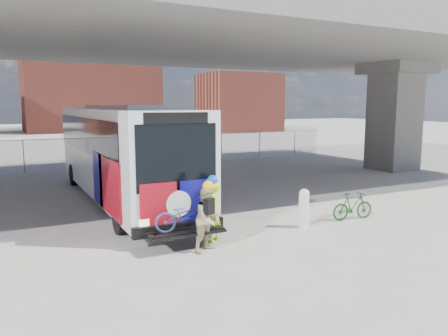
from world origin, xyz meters
TOP-DOWN VIEW (x-y plane):
  - ground at (0.00, 0.00)m, footprint 160.00×160.00m
  - bus at (-2.00, 2.89)m, footprint 2.67×12.95m
  - overpass at (0.00, 4.00)m, footprint 40.00×16.00m
  - chainlink_fence at (0.00, 12.00)m, footprint 30.00×0.06m
  - brick_buildings at (1.23, 48.23)m, footprint 54.00×22.00m
  - smokestack at (14.00, 55.00)m, footprint 2.20×2.20m
  - bollard at (1.94, -3.45)m, footprint 0.31×0.31m
  - cyclist_hivis at (-1.12, -3.45)m, footprint 0.73×0.70m
  - cyclist_tan at (-1.54, -4.06)m, footprint 1.00×0.91m
  - bike_parked at (3.92, -3.45)m, footprint 1.53×0.60m

SIDE VIEW (x-z plane):
  - ground at x=0.00m, z-range 0.00..0.00m
  - bike_parked at x=3.92m, z-range 0.00..0.90m
  - bollard at x=1.94m, z-range 0.04..1.24m
  - cyclist_tan at x=-1.54m, z-range -0.05..1.77m
  - cyclist_hivis at x=-1.12m, z-range -0.03..1.81m
  - chainlink_fence at x=0.00m, z-range -13.58..16.42m
  - bus at x=-2.00m, z-range 0.26..3.95m
  - brick_buildings at x=1.23m, z-range -0.58..11.42m
  - overpass at x=0.00m, z-range 2.57..10.52m
  - smokestack at x=14.00m, z-range 0.00..25.00m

